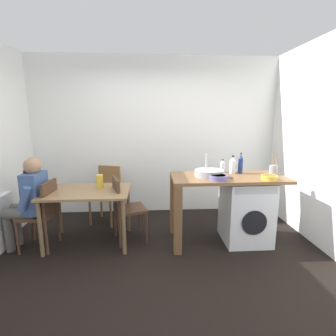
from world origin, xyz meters
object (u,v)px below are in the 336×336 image
at_px(chair_opposite, 125,206).
at_px(colander, 269,177).
at_px(mixing_bowl, 218,177).
at_px(washing_machine, 246,211).
at_px(bottle_clear_small, 241,164).
at_px(chair_spare_by_wall, 107,191).
at_px(bottle_squat_brown, 233,165).
at_px(utensil_crock, 273,170).
at_px(chair_person_seat, 43,211).
at_px(dining_table, 88,197).
at_px(vase, 100,181).
at_px(seated_person, 29,199).
at_px(bottle_tall_green, 222,166).

distance_m(chair_opposite, colander, 1.92).
bearing_deg(mixing_bowl, washing_machine, 23.69).
relative_size(washing_machine, bottle_clear_small, 3.01).
bearing_deg(washing_machine, mixing_bowl, -156.31).
distance_m(chair_spare_by_wall, bottle_squat_brown, 2.04).
distance_m(bottle_squat_brown, utensil_crock, 0.54).
relative_size(chair_person_seat, chair_opposite, 1.00).
height_order(dining_table, colander, colander).
bearing_deg(chair_spare_by_wall, mixing_bowl, 164.03).
distance_m(chair_spare_by_wall, mixing_bowl, 1.92).
xyz_separation_m(dining_table, bottle_clear_small, (2.08, 0.10, 0.41)).
xyz_separation_m(colander, vase, (-2.17, 0.39, -0.12)).
height_order(chair_person_seat, mixing_bowl, mixing_bowl).
xyz_separation_m(chair_opposite, seated_person, (-1.19, -0.12, 0.16)).
bearing_deg(bottle_tall_green, vase, -177.51).
height_order(chair_opposite, vase, vase).
height_order(chair_person_seat, washing_machine, chair_person_seat).
distance_m(bottle_clear_small, mixing_bowl, 0.56).
height_order(dining_table, washing_machine, washing_machine).
bearing_deg(mixing_bowl, bottle_squat_brown, 51.06).
distance_m(chair_opposite, seated_person, 1.20).
distance_m(bottle_squat_brown, colander, 0.52).
relative_size(bottle_tall_green, bottle_squat_brown, 0.75).
bearing_deg(utensil_crock, bottle_tall_green, 163.13).
distance_m(utensil_crock, colander, 0.33).
height_order(chair_opposite, bottle_squat_brown, bottle_squat_brown).
height_order(chair_opposite, seated_person, seated_person).
distance_m(chair_opposite, bottle_clear_small, 1.69).
bearing_deg(colander, chair_spare_by_wall, 154.14).
relative_size(chair_opposite, washing_machine, 1.05).
relative_size(chair_spare_by_wall, vase, 4.88).
distance_m(chair_opposite, utensil_crock, 2.07).
distance_m(chair_person_seat, vase, 0.79).
distance_m(colander, vase, 2.20).
height_order(colander, vase, colander).
bearing_deg(seated_person, dining_table, -78.04).
relative_size(seated_person, mixing_bowl, 5.19).
bearing_deg(washing_machine, dining_table, 178.00).
distance_m(bottle_clear_small, colander, 0.47).
bearing_deg(mixing_bowl, dining_table, 170.79).
xyz_separation_m(chair_person_seat, bottle_clear_small, (2.63, 0.21, 0.54)).
bearing_deg(chair_person_seat, chair_opposite, -78.14).
bearing_deg(bottle_squat_brown, washing_machine, -45.58).
distance_m(washing_machine, mixing_bowl, 0.72).
relative_size(chair_person_seat, bottle_tall_green, 4.76).
bearing_deg(chair_opposite, chair_person_seat, -100.01).
relative_size(chair_spare_by_wall, bottle_clear_small, 3.15).
bearing_deg(mixing_bowl, bottle_tall_green, 68.85).
distance_m(dining_table, chair_person_seat, 0.57).
relative_size(dining_table, colander, 5.50).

